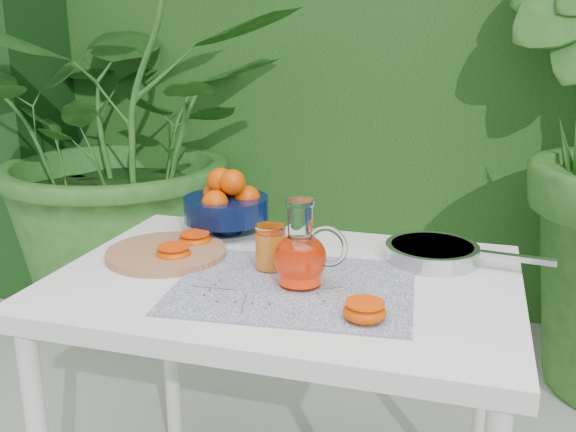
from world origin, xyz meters
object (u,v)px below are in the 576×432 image
(white_table, at_px, (285,309))
(saute_pan, at_px, (433,252))
(cutting_board, at_px, (167,253))
(fruit_bowl, at_px, (227,203))
(juice_pitcher, at_px, (301,256))

(white_table, distance_m, saute_pan, 0.37)
(cutting_board, xyz_separation_m, fruit_bowl, (0.07, 0.22, 0.07))
(white_table, height_order, juice_pitcher, juice_pitcher)
(juice_pitcher, bearing_deg, fruit_bowl, 133.23)
(juice_pitcher, distance_m, saute_pan, 0.35)
(cutting_board, height_order, saute_pan, saute_pan)
(cutting_board, bearing_deg, white_table, -6.31)
(white_table, bearing_deg, cutting_board, 173.69)
(fruit_bowl, height_order, juice_pitcher, juice_pitcher)
(fruit_bowl, bearing_deg, juice_pitcher, -46.77)
(saute_pan, bearing_deg, fruit_bowl, 172.66)
(cutting_board, relative_size, fruit_bowl, 1.11)
(cutting_board, bearing_deg, saute_pan, 13.77)
(white_table, bearing_deg, fruit_bowl, 133.08)
(white_table, height_order, fruit_bowl, fruit_bowl)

